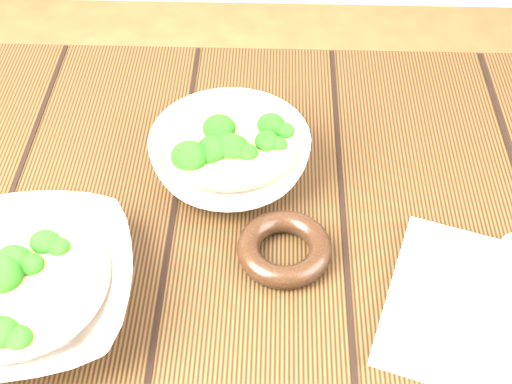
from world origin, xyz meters
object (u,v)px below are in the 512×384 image
object	(u,v)px
soup_bowl_front	(20,290)
trivet	(284,249)
napkin	(506,318)
table	(192,317)
soup_bowl_back	(230,155)

from	to	relation	value
soup_bowl_front	trivet	xyz separation A→B (m)	(0.27, 0.08, -0.02)
soup_bowl_front	napkin	size ratio (longest dim) A/B	1.08
table	soup_bowl_front	xyz separation A→B (m)	(-0.16, -0.07, 0.15)
soup_bowl_front	trivet	size ratio (longest dim) A/B	2.46
soup_bowl_front	napkin	distance (m)	0.50
table	trivet	xyz separation A→B (m)	(0.11, 0.00, 0.13)
table	soup_bowl_back	bearing A→B (deg)	71.57
soup_bowl_back	trivet	size ratio (longest dim) A/B	1.85
soup_bowl_front	napkin	world-z (taller)	soup_bowl_front
table	soup_bowl_back	xyz separation A→B (m)	(0.04, 0.13, 0.15)
trivet	napkin	size ratio (longest dim) A/B	0.44
table	soup_bowl_back	size ratio (longest dim) A/B	6.12
table	soup_bowl_back	distance (m)	0.21
table	trivet	bearing A→B (deg)	2.20
trivet	napkin	xyz separation A→B (m)	(0.23, -0.08, -0.01)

